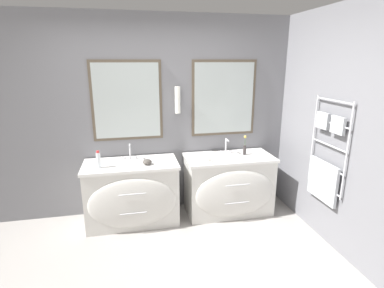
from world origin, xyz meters
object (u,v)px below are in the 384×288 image
object	(u,v)px
amenity_bowl	(147,162)
flower_vase	(245,147)
vanity_right	(229,185)
toiletry_bottle	(98,160)
vanity_left	(132,193)

from	to	relation	value
amenity_bowl	flower_vase	distance (m)	1.32
flower_vase	vanity_right	bearing A→B (deg)	-162.57
vanity_right	toiletry_bottle	world-z (taller)	toiletry_bottle
vanity_right	amenity_bowl	world-z (taller)	amenity_bowl
flower_vase	toiletry_bottle	bearing A→B (deg)	-176.05
flower_vase	amenity_bowl	bearing A→B (deg)	-174.21
vanity_right	flower_vase	xyz separation A→B (m)	(0.23, 0.07, 0.49)
vanity_left	amenity_bowl	bearing A→B (deg)	-17.21
amenity_bowl	flower_vase	size ratio (longest dim) A/B	0.42
toiletry_bottle	flower_vase	bearing A→B (deg)	3.95
vanity_left	amenity_bowl	world-z (taller)	amenity_bowl
vanity_left	flower_vase	distance (m)	1.59
toiletry_bottle	vanity_right	bearing A→B (deg)	2.04
vanity_right	vanity_left	bearing A→B (deg)	180.00
toiletry_bottle	amenity_bowl	size ratio (longest dim) A/B	1.90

